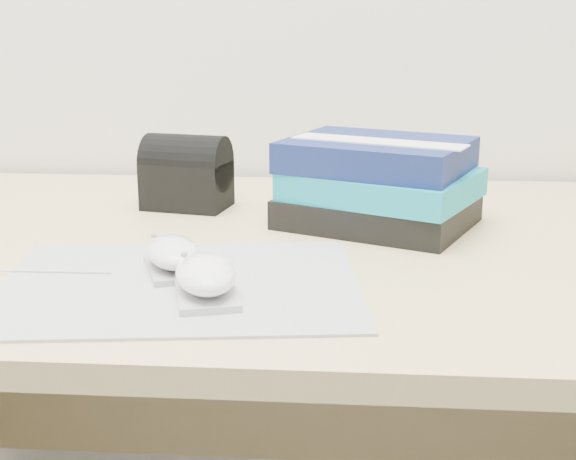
# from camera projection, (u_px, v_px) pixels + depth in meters

# --- Properties ---
(desk) EXTENTS (1.60, 0.80, 0.73)m
(desk) POSITION_uv_depth(u_px,v_px,m) (376.00, 382.00, 1.18)
(desk) COLOR tan
(desk) RESTS_ON ground
(mousepad) EXTENTS (0.43, 0.35, 0.00)m
(mousepad) POSITION_uv_depth(u_px,v_px,m) (180.00, 284.00, 0.88)
(mousepad) COLOR gray
(mousepad) RESTS_ON desk
(mouse_rear) EXTENTS (0.09, 0.12, 0.04)m
(mouse_rear) POSITION_uv_depth(u_px,v_px,m) (173.00, 255.00, 0.92)
(mouse_rear) COLOR #9C9C9F
(mouse_rear) RESTS_ON mousepad
(mouse_front) EXTENTS (0.09, 0.13, 0.05)m
(mouse_front) POSITION_uv_depth(u_px,v_px,m) (206.00, 277.00, 0.84)
(mouse_front) COLOR #B0B0B3
(mouse_front) RESTS_ON mousepad
(usb_cable) EXTENTS (0.20, 0.01, 0.00)m
(usb_cable) POSITION_uv_depth(u_px,v_px,m) (28.00, 271.00, 0.92)
(usb_cable) COLOR silver
(usb_cable) RESTS_ON mousepad
(book_stack) EXTENTS (0.31, 0.28, 0.12)m
(book_stack) POSITION_uv_depth(u_px,v_px,m) (379.00, 183.00, 1.12)
(book_stack) COLOR black
(book_stack) RESTS_ON desk
(pouch) EXTENTS (0.14, 0.11, 0.11)m
(pouch) POSITION_uv_depth(u_px,v_px,m) (187.00, 173.00, 1.22)
(pouch) COLOR black
(pouch) RESTS_ON desk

